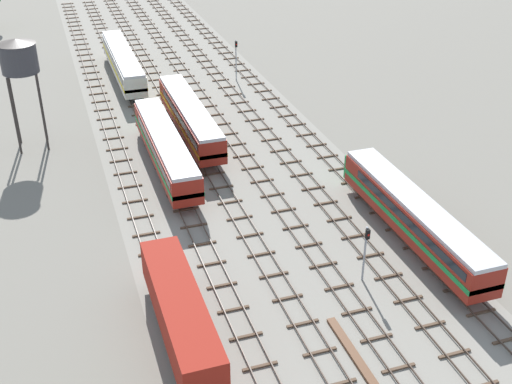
{
  "coord_description": "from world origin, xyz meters",
  "views": [
    {
      "loc": [
        -16.4,
        -18.78,
        30.3
      ],
      "look_at": [
        0.0,
        30.13,
        1.5
      ],
      "focal_mm": 45.34,
      "sensor_mm": 36.0,
      "label": 1
    }
  ],
  "objects_px": {
    "diesel_railcar_centre_left_midfar": "(190,116)",
    "passenger_coach_left_far": "(123,62)",
    "freight_boxcar_far_left_nearest": "(180,312)",
    "signal_post_near": "(236,55)",
    "diesel_railcar_right_near": "(414,215)",
    "water_tower": "(19,58)",
    "signal_post_nearest": "(366,247)",
    "diesel_railcar_left_mid": "(165,147)"
  },
  "relations": [
    {
      "from": "diesel_railcar_centre_left_midfar",
      "to": "passenger_coach_left_far",
      "type": "xyz_separation_m",
      "value": [
        -4.2,
        22.05,
        0.02
      ]
    },
    {
      "from": "diesel_railcar_centre_left_midfar",
      "to": "passenger_coach_left_far",
      "type": "bearing_deg",
      "value": 100.8
    },
    {
      "from": "freight_boxcar_far_left_nearest",
      "to": "signal_post_near",
      "type": "bearing_deg",
      "value": 68.98
    },
    {
      "from": "freight_boxcar_far_left_nearest",
      "to": "diesel_railcar_right_near",
      "type": "height_order",
      "value": "diesel_railcar_right_near"
    },
    {
      "from": "water_tower",
      "to": "signal_post_near",
      "type": "bearing_deg",
      "value": 26.27
    },
    {
      "from": "diesel_railcar_centre_left_midfar",
      "to": "signal_post_nearest",
      "type": "xyz_separation_m",
      "value": [
        6.31,
        -30.35,
        0.5
      ]
    },
    {
      "from": "freight_boxcar_far_left_nearest",
      "to": "water_tower",
      "type": "bearing_deg",
      "value": 103.4
    },
    {
      "from": "diesel_railcar_left_mid",
      "to": "signal_post_near",
      "type": "bearing_deg",
      "value": 58.21
    },
    {
      "from": "signal_post_nearest",
      "to": "freight_boxcar_far_left_nearest",
      "type": "bearing_deg",
      "value": -171.56
    },
    {
      "from": "diesel_railcar_right_near",
      "to": "water_tower",
      "type": "xyz_separation_m",
      "value": [
        -29.52,
        29.88,
        7.44
      ]
    },
    {
      "from": "signal_post_nearest",
      "to": "diesel_railcar_right_near",
      "type": "bearing_deg",
      "value": 29.9
    },
    {
      "from": "signal_post_nearest",
      "to": "passenger_coach_left_far",
      "type": "bearing_deg",
      "value": 101.34
    },
    {
      "from": "passenger_coach_left_far",
      "to": "water_tower",
      "type": "relative_size",
      "value": 1.83
    },
    {
      "from": "diesel_railcar_left_mid",
      "to": "passenger_coach_left_far",
      "type": "relative_size",
      "value": 0.93
    },
    {
      "from": "diesel_railcar_centre_left_midfar",
      "to": "passenger_coach_left_far",
      "type": "distance_m",
      "value": 22.44
    },
    {
      "from": "water_tower",
      "to": "signal_post_nearest",
      "type": "distance_m",
      "value": 41.35
    },
    {
      "from": "passenger_coach_left_far",
      "to": "signal_post_near",
      "type": "bearing_deg",
      "value": -20.02
    },
    {
      "from": "freight_boxcar_far_left_nearest",
      "to": "water_tower",
      "type": "height_order",
      "value": "water_tower"
    },
    {
      "from": "passenger_coach_left_far",
      "to": "water_tower",
      "type": "distance_m",
      "value": 23.95
    },
    {
      "from": "diesel_railcar_right_near",
      "to": "diesel_railcar_centre_left_midfar",
      "type": "height_order",
      "value": "same"
    },
    {
      "from": "diesel_railcar_centre_left_midfar",
      "to": "water_tower",
      "type": "bearing_deg",
      "value": 169.43
    },
    {
      "from": "diesel_railcar_right_near",
      "to": "diesel_railcar_centre_left_midfar",
      "type": "xyz_separation_m",
      "value": [
        -12.61,
        26.72,
        0.0
      ]
    },
    {
      "from": "water_tower",
      "to": "signal_post_nearest",
      "type": "height_order",
      "value": "water_tower"
    },
    {
      "from": "freight_boxcar_far_left_nearest",
      "to": "signal_post_nearest",
      "type": "bearing_deg",
      "value": 8.44
    },
    {
      "from": "freight_boxcar_far_left_nearest",
      "to": "passenger_coach_left_far",
      "type": "relative_size",
      "value": 0.64
    },
    {
      "from": "diesel_railcar_right_near",
      "to": "passenger_coach_left_far",
      "type": "height_order",
      "value": "same"
    },
    {
      "from": "water_tower",
      "to": "signal_post_near",
      "type": "relative_size",
      "value": 2.11
    },
    {
      "from": "diesel_railcar_left_mid",
      "to": "diesel_railcar_centre_left_midfar",
      "type": "xyz_separation_m",
      "value": [
        4.2,
        7.06,
        0.0
      ]
    },
    {
      "from": "water_tower",
      "to": "signal_post_near",
      "type": "xyz_separation_m",
      "value": [
        27.42,
        13.53,
        -6.44
      ]
    },
    {
      "from": "freight_boxcar_far_left_nearest",
      "to": "passenger_coach_left_far",
      "type": "height_order",
      "value": "passenger_coach_left_far"
    },
    {
      "from": "diesel_railcar_right_near",
      "to": "signal_post_nearest",
      "type": "xyz_separation_m",
      "value": [
        -6.31,
        -3.63,
        0.5
      ]
    },
    {
      "from": "diesel_railcar_left_mid",
      "to": "water_tower",
      "type": "xyz_separation_m",
      "value": [
        -12.7,
        10.21,
        7.44
      ]
    },
    {
      "from": "diesel_railcar_centre_left_midfar",
      "to": "water_tower",
      "type": "relative_size",
      "value": 1.71
    },
    {
      "from": "passenger_coach_left_far",
      "to": "diesel_railcar_left_mid",
      "type": "bearing_deg",
      "value": -90.0
    },
    {
      "from": "signal_post_nearest",
      "to": "signal_post_near",
      "type": "distance_m",
      "value": 47.22
    },
    {
      "from": "passenger_coach_left_far",
      "to": "signal_post_nearest",
      "type": "xyz_separation_m",
      "value": [
        10.51,
        -52.39,
        0.48
      ]
    },
    {
      "from": "signal_post_near",
      "to": "diesel_railcar_left_mid",
      "type": "bearing_deg",
      "value": -121.79
    },
    {
      "from": "diesel_railcar_right_near",
      "to": "diesel_railcar_left_mid",
      "type": "distance_m",
      "value": 25.87
    },
    {
      "from": "freight_boxcar_far_left_nearest",
      "to": "diesel_railcar_left_mid",
      "type": "distance_m",
      "value": 25.82
    },
    {
      "from": "diesel_railcar_centre_left_midfar",
      "to": "diesel_railcar_left_mid",
      "type": "bearing_deg",
      "value": -120.78
    },
    {
      "from": "freight_boxcar_far_left_nearest",
      "to": "passenger_coach_left_far",
      "type": "xyz_separation_m",
      "value": [
        4.2,
        54.58,
        0.16
      ]
    },
    {
      "from": "freight_boxcar_far_left_nearest",
      "to": "passenger_coach_left_far",
      "type": "distance_m",
      "value": 54.74
    }
  ]
}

